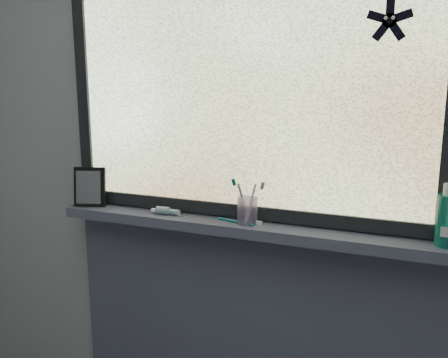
% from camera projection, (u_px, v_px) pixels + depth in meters
% --- Properties ---
extents(wall_back, '(3.00, 0.01, 2.50)m').
position_uv_depth(wall_back, '(267.00, 159.00, 1.83)').
color(wall_back, '#9EA3A8').
rests_on(wall_back, ground).
extents(windowsill, '(1.62, 0.14, 0.04)m').
position_uv_depth(windowsill, '(260.00, 230.00, 1.81)').
color(windowsill, '#4A4D63').
rests_on(windowsill, wall_back).
extents(sill_apron, '(1.62, 0.02, 0.98)m').
position_uv_depth(sill_apron, '(262.00, 349.00, 1.97)').
color(sill_apron, '#4A4D63').
rests_on(sill_apron, floor).
extents(window_pane, '(1.50, 0.01, 1.00)m').
position_uv_depth(window_pane, '(267.00, 81.00, 1.75)').
color(window_pane, silver).
rests_on(window_pane, wall_back).
extents(frame_bottom, '(1.60, 0.03, 0.05)m').
position_uv_depth(frame_bottom, '(264.00, 213.00, 1.85)').
color(frame_bottom, black).
rests_on(frame_bottom, windowsill).
extents(frame_left, '(0.05, 0.03, 1.10)m').
position_uv_depth(frame_left, '(84.00, 80.00, 2.03)').
color(frame_left, black).
rests_on(frame_left, wall_back).
extents(starfish_sticker, '(0.15, 0.02, 0.15)m').
position_uv_depth(starfish_sticker, '(390.00, 20.00, 1.55)').
color(starfish_sticker, black).
rests_on(starfish_sticker, window_pane).
extents(vanity_mirror, '(0.14, 0.10, 0.16)m').
position_uv_depth(vanity_mirror, '(90.00, 187.00, 2.05)').
color(vanity_mirror, black).
rests_on(vanity_mirror, windowsill).
extents(toothpaste_tube, '(0.17, 0.04, 0.03)m').
position_uv_depth(toothpaste_tube, '(167.00, 211.00, 1.93)').
color(toothpaste_tube, silver).
rests_on(toothpaste_tube, windowsill).
extents(toothbrush_cup, '(0.09, 0.09, 0.10)m').
position_uv_depth(toothbrush_cup, '(247.00, 210.00, 1.82)').
color(toothbrush_cup, '#C7AAE2').
rests_on(toothbrush_cup, windowsill).
extents(toothbrush_lying, '(0.19, 0.06, 0.01)m').
position_uv_depth(toothbrush_lying, '(236.00, 221.00, 1.83)').
color(toothbrush_lying, '#0D7673').
rests_on(toothbrush_lying, windowsill).
extents(mouthwash_bottle, '(0.08, 0.08, 0.17)m').
position_uv_depth(mouthwash_bottle, '(448.00, 215.00, 1.57)').
color(mouthwash_bottle, teal).
rests_on(mouthwash_bottle, windowsill).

